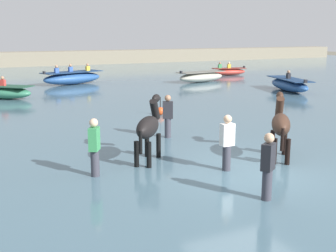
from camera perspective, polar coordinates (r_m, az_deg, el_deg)
ground_plane at (r=10.87m, az=10.42°, el=-7.10°), size 120.00×120.00×0.00m
water_surface at (r=19.54m, az=-7.11°, el=1.94°), size 90.00×90.00×0.26m
horse_lead_black at (r=11.22m, az=-2.56°, el=-0.30°), size 1.35×1.55×1.91m
horse_trailing_dark_bay at (r=11.83m, az=14.48°, el=0.06°), size 1.31×1.62×1.94m
boat_distant_east at (r=29.95m, az=4.37°, el=6.42°), size 3.86×1.90×0.84m
boat_near_port at (r=29.22m, az=-12.38°, el=6.16°), size 4.33×2.56×1.30m
boat_distant_west at (r=35.08m, az=7.95°, el=7.06°), size 2.85×1.33×1.04m
boat_near_starboard at (r=23.74m, az=-20.71°, el=4.16°), size 3.10×2.90×1.14m
boat_mid_outer at (r=26.17m, az=15.52°, el=5.22°), size 2.29×4.22×1.19m
person_onlooker_left at (r=10.60m, az=7.70°, el=-2.60°), size 0.32×0.20×1.63m
person_wading_close at (r=13.83m, az=-0.03°, el=0.95°), size 0.37×0.31×1.63m
person_onlooker_right at (r=8.89m, az=12.88°, el=-5.69°), size 0.38×0.34×1.63m
person_spectator_far at (r=10.22m, az=-9.55°, el=-3.21°), size 0.34×0.38×1.63m
channel_buoy at (r=17.77m, az=-1.01°, el=1.99°), size 0.32×0.32×0.74m
far_shoreline at (r=46.70m, az=-18.46°, el=8.14°), size 80.00×2.40×1.68m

